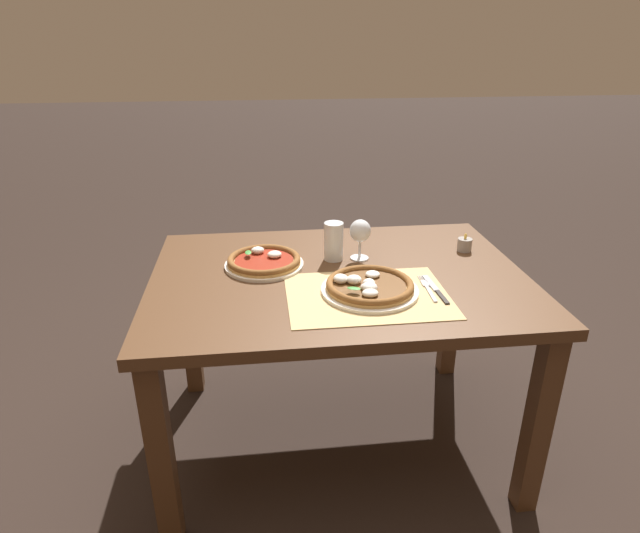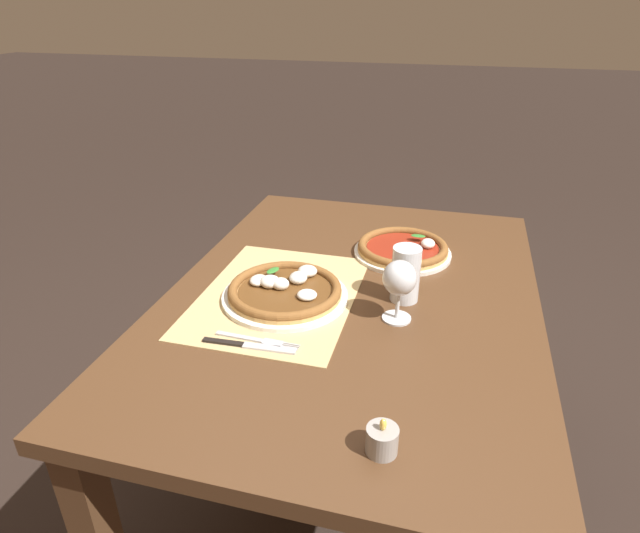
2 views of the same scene
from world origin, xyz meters
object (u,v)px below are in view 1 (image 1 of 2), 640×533
pizza_far (264,261)px  knife (435,289)px  votive_candle (465,245)px  pint_glass (333,242)px  wine_glass (360,232)px  fork (427,288)px  pizza_near (369,286)px

pizza_far → knife: 0.62m
pizza_far → votive_candle: 0.79m
pint_glass → votive_candle: bearing=2.7°
wine_glass → fork: wine_glass is taller
wine_glass → knife: (0.20, -0.30, -0.10)m
pizza_near → knife: bearing=-2.6°
fork → votive_candle: 0.40m
pizza_near → pizza_far: (-0.34, 0.26, -0.00)m
pizza_far → knife: (0.56, -0.27, -0.01)m
wine_glass → pint_glass: (-0.10, 0.01, -0.04)m
wine_glass → pizza_far: bearing=-175.4°
pizza_near → wine_glass: (0.02, 0.29, 0.08)m
pizza_far → knife: bearing=-25.7°
fork → votive_candle: votive_candle is taller
pint_glass → fork: size_ratio=0.72×
wine_glass → pint_glass: bearing=177.0°
pizza_far → knife: size_ratio=1.34×
fork → pizza_near: bearing=-179.7°
knife → votive_candle: (0.22, 0.33, 0.02)m
wine_glass → pizza_near: bearing=-94.5°
pizza_far → wine_glass: size_ratio=1.87×
votive_candle → fork: bearing=-127.8°
knife → votive_candle: 0.40m
wine_glass → fork: 0.35m
votive_candle → pizza_near: bearing=-144.4°
pizza_far → wine_glass: (0.36, 0.03, 0.09)m
pint_glass → votive_candle: (0.52, 0.03, -0.05)m
wine_glass → knife: bearing=-56.2°
pizza_far → pint_glass: pint_glass is taller
pizza_near → fork: pizza_near is taller
pint_glass → fork: (0.28, -0.29, -0.06)m
wine_glass → fork: bearing=-58.5°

